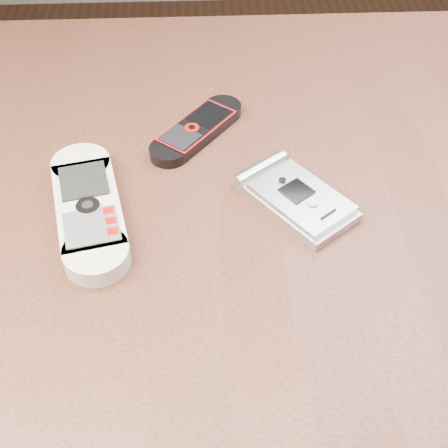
% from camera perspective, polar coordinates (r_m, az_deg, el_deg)
% --- Properties ---
extents(table, '(1.20, 0.80, 0.75)m').
position_cam_1_polar(table, '(0.63, -0.46, -7.35)').
color(table, black).
rests_on(table, ground).
extents(nokia_white, '(0.09, 0.18, 0.02)m').
position_cam_1_polar(nokia_white, '(0.57, -12.29, 1.43)').
color(nokia_white, beige).
rests_on(nokia_white, table).
extents(nokia_black_red, '(0.11, 0.13, 0.01)m').
position_cam_1_polar(nokia_black_red, '(0.66, -2.49, 8.65)').
color(nokia_black_red, black).
rests_on(nokia_black_red, table).
extents(motorola_razr, '(0.12, 0.13, 0.02)m').
position_cam_1_polar(motorola_razr, '(0.57, 6.84, 2.31)').
color(motorola_razr, '#B3B3B8').
rests_on(motorola_razr, table).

